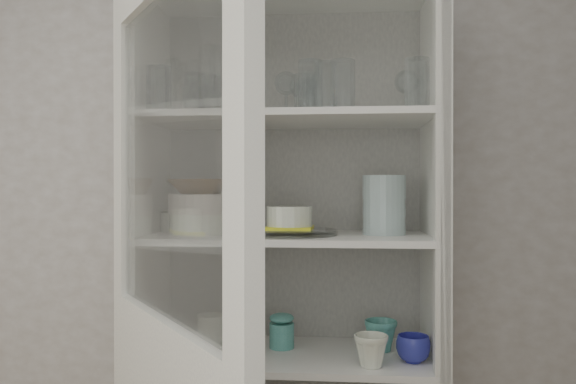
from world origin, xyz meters
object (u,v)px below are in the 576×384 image
Objects in this scene: measuring_cups at (232,350)px; mug_blue at (413,349)px; plate_stack_front at (200,224)px; glass_platter at (289,232)px; goblet_1 at (286,93)px; white_canister at (211,332)px; goblet_3 at (407,92)px; yellow_trivet at (289,228)px; teal_jar at (282,333)px; grey_bowl_stack at (384,205)px; mug_white at (371,351)px; mug_teal at (381,336)px; pantry_cabinet at (290,324)px; goblet_0 at (199,99)px; cream_bowl at (200,204)px; plate_stack_back at (190,222)px; goblet_2 at (300,97)px; white_ramekin at (289,216)px; terracotta_bowl at (200,187)px.

mug_blue is at bearing -2.26° from measuring_cups.
glass_platter is at bearing 0.44° from plate_stack_front.
mug_blue is at bearing -21.43° from goblet_1.
white_canister is at bearing 171.87° from mug_blue.
goblet_3 reaches higher than measuring_cups.
yellow_trivet is 0.38m from teal_jar.
grey_bowl_stack is at bearing 130.72° from mug_blue.
mug_white is (-0.14, -0.25, -0.84)m from goblet_3.
goblet_1 is at bearing 40.09° from measuring_cups.
mug_teal is 1.08× the size of teal_jar.
pantry_cabinet reaches higher than mug_blue.
goblet_0 is 1.46× the size of mug_teal.
cream_bowl is 1.38× the size of yellow_trivet.
plate_stack_front and plate_stack_back have the same top height.
goblet_2 is (0.37, 0.01, 0.01)m from goblet_0.
goblet_0 is 0.59m from yellow_trivet.
white_ramekin is 1.43× the size of mug_white.
yellow_trivet is (0.31, 0.00, -0.01)m from plate_stack_front.
white_ramekin is 1.69× the size of measuring_cups.
pantry_cabinet reaches higher than white_ramekin.
white_canister is (-0.27, -0.05, -0.02)m from pantry_cabinet.
white_ramekin is at bearing 0.00° from yellow_trivet.
mug_blue is (0.40, -0.05, -0.42)m from white_ramekin.
mug_teal is at bearing 5.94° from cream_bowl.
cream_bowl is at bearing -158.08° from goblet_1.
glass_platter is 2.77× the size of white_canister.
goblet_0 is 1.51× the size of mug_blue.
goblet_2 is (0.05, 0.04, -0.01)m from goblet_1.
plate_stack_front is 0.31m from yellow_trivet.
mug_teal is at bearing 5.94° from terracotta_bowl.
mug_white is 0.92× the size of white_canister.
teal_jar is (0.27, 0.07, -0.51)m from terracotta_bowl.
grey_bowl_stack is at bearing 7.76° from white_ramekin.
white_ramekin is 0.77× the size of grey_bowl_stack.
goblet_1 is 1.74× the size of mug_white.
goblet_0 is 0.32m from goblet_1.
pantry_cabinet is 0.36m from yellow_trivet.
goblet_2 is 0.84m from teal_jar.
mug_white is at bearing -11.21° from terracotta_bowl.
terracotta_bowl is at bearing 180.00° from cream_bowl.
goblet_1 reaches higher than mug_blue.
glass_platter is at bearing -172.24° from grey_bowl_stack.
goblet_0 reaches higher than plate_stack_back.
mug_teal is at bearing 58.64° from mug_white.
goblet_2 is 0.95m from mug_blue.
mug_blue is at bearing -7.94° from white_canister.
goblet_0 reaches higher than grey_bowl_stack.
mug_teal is at bearing 11.28° from white_ramekin.
terracotta_bowl reaches higher than measuring_cups.
cream_bowl reaches higher than measuring_cups.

